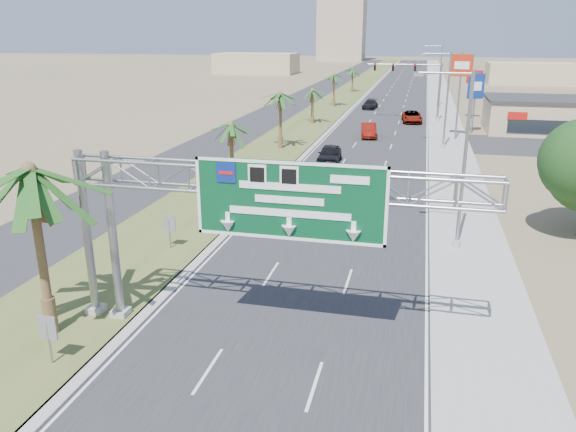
{
  "coord_description": "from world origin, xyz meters",
  "views": [
    {
      "loc": [
        4.99,
        -9.72,
        11.88
      ],
      "look_at": [
        -0.41,
        13.12,
        4.2
      ],
      "focal_mm": 35.0,
      "sensor_mm": 36.0,
      "label": 1
    }
  ],
  "objects_px": {
    "car_right_lane": "(412,117)",
    "pole_sign_blue": "(476,88)",
    "car_left_lane": "(329,154)",
    "signal_mast": "(425,86)",
    "pole_sign_red_near": "(461,71)",
    "palm_near": "(29,171)",
    "pole_sign_red_far": "(474,80)",
    "car_far": "(370,104)",
    "car_mid_lane": "(369,130)",
    "store_building": "(562,117)",
    "sign_gantry": "(252,194)"
  },
  "relations": [
    {
      "from": "store_building",
      "to": "car_mid_lane",
      "type": "height_order",
      "value": "store_building"
    },
    {
      "from": "store_building",
      "to": "pole_sign_red_far",
      "type": "distance_m",
      "value": 14.37
    },
    {
      "from": "car_left_lane",
      "to": "car_mid_lane",
      "type": "xyz_separation_m",
      "value": [
        2.29,
        14.88,
        -0.02
      ]
    },
    {
      "from": "signal_mast",
      "to": "car_mid_lane",
      "type": "relative_size",
      "value": 2.05
    },
    {
      "from": "signal_mast",
      "to": "palm_near",
      "type": "bearing_deg",
      "value": -102.66
    },
    {
      "from": "car_mid_lane",
      "to": "car_left_lane",
      "type": "bearing_deg",
      "value": -106.23
    },
    {
      "from": "car_right_lane",
      "to": "signal_mast",
      "type": "bearing_deg",
      "value": 44.77
    },
    {
      "from": "palm_near",
      "to": "pole_sign_red_near",
      "type": "bearing_deg",
      "value": 69.91
    },
    {
      "from": "palm_near",
      "to": "store_building",
      "type": "distance_m",
      "value": 66.04
    },
    {
      "from": "car_right_lane",
      "to": "pole_sign_red_near",
      "type": "bearing_deg",
      "value": -72.13
    },
    {
      "from": "car_mid_lane",
      "to": "pole_sign_red_far",
      "type": "bearing_deg",
      "value": 47.32
    },
    {
      "from": "sign_gantry",
      "to": "palm_near",
      "type": "height_order",
      "value": "palm_near"
    },
    {
      "from": "pole_sign_red_far",
      "to": "pole_sign_red_near",
      "type": "bearing_deg",
      "value": -99.39
    },
    {
      "from": "pole_sign_red_far",
      "to": "car_far",
      "type": "bearing_deg",
      "value": 152.02
    },
    {
      "from": "car_left_lane",
      "to": "pole_sign_red_far",
      "type": "relative_size",
      "value": 0.71
    },
    {
      "from": "car_far",
      "to": "pole_sign_red_far",
      "type": "xyz_separation_m",
      "value": [
        15.26,
        -8.11,
        4.78
      ]
    },
    {
      "from": "store_building",
      "to": "car_left_lane",
      "type": "distance_m",
      "value": 34.59
    },
    {
      "from": "palm_near",
      "to": "car_mid_lane",
      "type": "height_order",
      "value": "palm_near"
    },
    {
      "from": "car_mid_lane",
      "to": "pole_sign_red_near",
      "type": "relative_size",
      "value": 0.51
    },
    {
      "from": "car_left_lane",
      "to": "car_right_lane",
      "type": "relative_size",
      "value": 0.88
    },
    {
      "from": "car_right_lane",
      "to": "pole_sign_blue",
      "type": "bearing_deg",
      "value": -49.38
    },
    {
      "from": "car_mid_lane",
      "to": "pole_sign_blue",
      "type": "height_order",
      "value": "pole_sign_blue"
    },
    {
      "from": "palm_near",
      "to": "car_right_lane",
      "type": "height_order",
      "value": "palm_near"
    },
    {
      "from": "store_building",
      "to": "car_far",
      "type": "relative_size",
      "value": 3.64
    },
    {
      "from": "pole_sign_red_far",
      "to": "palm_near",
      "type": "bearing_deg",
      "value": -107.37
    },
    {
      "from": "palm_near",
      "to": "pole_sign_red_far",
      "type": "xyz_separation_m",
      "value": [
        21.16,
        67.66,
        -1.43
      ]
    },
    {
      "from": "sign_gantry",
      "to": "car_mid_lane",
      "type": "relative_size",
      "value": 3.34
    },
    {
      "from": "pole_sign_blue",
      "to": "pole_sign_red_far",
      "type": "distance_m",
      "value": 12.71
    },
    {
      "from": "car_right_lane",
      "to": "pole_sign_blue",
      "type": "distance_m",
      "value": 11.44
    },
    {
      "from": "palm_near",
      "to": "car_left_lane",
      "type": "bearing_deg",
      "value": 80.23
    },
    {
      "from": "car_right_lane",
      "to": "car_far",
      "type": "xyz_separation_m",
      "value": [
        -7.04,
        13.48,
        -0.07
      ]
    },
    {
      "from": "signal_mast",
      "to": "pole_sign_red_far",
      "type": "bearing_deg",
      "value": 28.53
    },
    {
      "from": "car_left_lane",
      "to": "car_right_lane",
      "type": "height_order",
      "value": "car_left_lane"
    },
    {
      "from": "store_building",
      "to": "pole_sign_red_near",
      "type": "height_order",
      "value": "pole_sign_red_near"
    },
    {
      "from": "pole_sign_blue",
      "to": "car_far",
      "type": "bearing_deg",
      "value": 124.87
    },
    {
      "from": "palm_near",
      "to": "pole_sign_blue",
      "type": "xyz_separation_m",
      "value": [
        20.39,
        54.97,
        -1.47
      ]
    },
    {
      "from": "palm_near",
      "to": "car_right_lane",
      "type": "distance_m",
      "value": 63.91
    },
    {
      "from": "sign_gantry",
      "to": "car_far",
      "type": "xyz_separation_m",
      "value": [
        -2.24,
        73.84,
        -5.34
      ]
    },
    {
      "from": "car_left_lane",
      "to": "pole_sign_red_far",
      "type": "bearing_deg",
      "value": 63.87
    },
    {
      "from": "car_right_lane",
      "to": "pole_sign_red_far",
      "type": "relative_size",
      "value": 0.8
    },
    {
      "from": "palm_near",
      "to": "pole_sign_red_far",
      "type": "distance_m",
      "value": 70.91
    },
    {
      "from": "car_far",
      "to": "pole_sign_red_far",
      "type": "bearing_deg",
      "value": -23.24
    },
    {
      "from": "sign_gantry",
      "to": "car_left_lane",
      "type": "relative_size",
      "value": 3.36
    },
    {
      "from": "car_left_lane",
      "to": "pole_sign_red_near",
      "type": "height_order",
      "value": "pole_sign_red_near"
    },
    {
      "from": "sign_gantry",
      "to": "car_right_lane",
      "type": "relative_size",
      "value": 2.97
    },
    {
      "from": "car_mid_lane",
      "to": "pole_sign_blue",
      "type": "bearing_deg",
      "value": 17.48
    },
    {
      "from": "car_far",
      "to": "pole_sign_red_near",
      "type": "xyz_separation_m",
      "value": [
        12.3,
        -26.0,
        7.08
      ]
    },
    {
      "from": "car_far",
      "to": "pole_sign_blue",
      "type": "xyz_separation_m",
      "value": [
        14.49,
        -20.8,
        4.74
      ]
    },
    {
      "from": "store_building",
      "to": "car_right_lane",
      "type": "bearing_deg",
      "value": 166.8
    },
    {
      "from": "sign_gantry",
      "to": "store_building",
      "type": "xyz_separation_m",
      "value": [
        23.06,
        56.07,
        -4.06
      ]
    }
  ]
}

